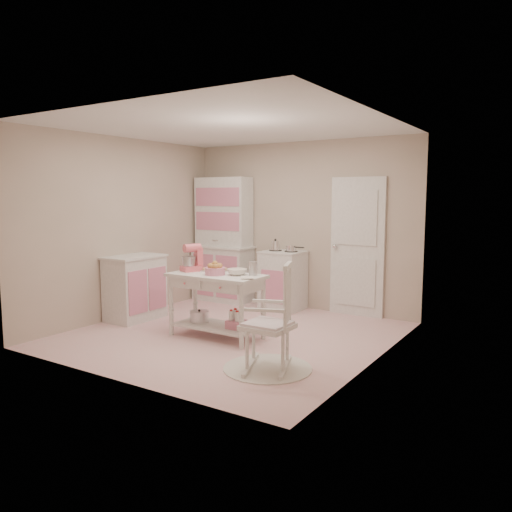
# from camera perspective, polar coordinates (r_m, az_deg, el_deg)

# --- Properties ---
(room_shell) EXTENTS (3.84, 3.84, 2.62)m
(room_shell) POSITION_cam_1_polar(r_m,az_deg,el_deg) (6.23, -2.95, 5.80)
(room_shell) COLOR pink
(room_shell) RESTS_ON ground
(door) EXTENTS (0.82, 0.05, 2.04)m
(door) POSITION_cam_1_polar(r_m,az_deg,el_deg) (7.47, 11.50, 1.02)
(door) COLOR white
(door) RESTS_ON ground
(hutch) EXTENTS (1.06, 0.50, 2.08)m
(hutch) POSITION_cam_1_polar(r_m,az_deg,el_deg) (8.40, -3.85, 1.91)
(hutch) COLOR white
(hutch) RESTS_ON ground
(stove) EXTENTS (0.62, 0.57, 0.92)m
(stove) POSITION_cam_1_polar(r_m,az_deg,el_deg) (7.78, 3.10, -2.79)
(stove) COLOR white
(stove) RESTS_ON ground
(base_cabinet) EXTENTS (0.54, 0.84, 0.92)m
(base_cabinet) POSITION_cam_1_polar(r_m,az_deg,el_deg) (7.36, -13.66, -3.53)
(base_cabinet) COLOR white
(base_cabinet) RESTS_ON ground
(lace_rug) EXTENTS (0.92, 0.92, 0.01)m
(lace_rug) POSITION_cam_1_polar(r_m,az_deg,el_deg) (5.25, 1.33, -12.68)
(lace_rug) COLOR white
(lace_rug) RESTS_ON ground
(rocking_chair) EXTENTS (0.71, 0.85, 1.10)m
(rocking_chair) POSITION_cam_1_polar(r_m,az_deg,el_deg) (5.09, 1.35, -6.90)
(rocking_chair) COLOR white
(rocking_chair) RESTS_ON ground
(work_table) EXTENTS (1.20, 0.60, 0.80)m
(work_table) POSITION_cam_1_polar(r_m,az_deg,el_deg) (6.28, -4.53, -5.69)
(work_table) COLOR white
(work_table) RESTS_ON ground
(stand_mixer) EXTENTS (0.30, 0.34, 0.34)m
(stand_mixer) POSITION_cam_1_polar(r_m,az_deg,el_deg) (6.46, -7.44, -0.24)
(stand_mixer) COLOR #ED6471
(stand_mixer) RESTS_ON work_table
(cookie_tray) EXTENTS (0.34, 0.24, 0.02)m
(cookie_tray) POSITION_cam_1_polar(r_m,az_deg,el_deg) (6.43, -4.66, -1.69)
(cookie_tray) COLOR silver
(cookie_tray) RESTS_ON work_table
(bread_basket) EXTENTS (0.25, 0.25, 0.09)m
(bread_basket) POSITION_cam_1_polar(r_m,az_deg,el_deg) (6.15, -4.70, -1.74)
(bread_basket) COLOR pink
(bread_basket) RESTS_ON work_table
(mixing_bowl) EXTENTS (0.24, 0.24, 0.08)m
(mixing_bowl) POSITION_cam_1_polar(r_m,az_deg,el_deg) (6.11, -2.17, -1.84)
(mixing_bowl) COLOR white
(mixing_bowl) RESTS_ON work_table
(metal_pitcher) EXTENTS (0.10, 0.10, 0.17)m
(metal_pitcher) POSITION_cam_1_polar(r_m,az_deg,el_deg) (6.07, -0.35, -1.44)
(metal_pitcher) COLOR silver
(metal_pitcher) RESTS_ON work_table
(recipe_book) EXTENTS (0.24, 0.25, 0.02)m
(recipe_book) POSITION_cam_1_polar(r_m,az_deg,el_deg) (5.85, -1.76, -2.52)
(recipe_book) COLOR white
(recipe_book) RESTS_ON work_table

